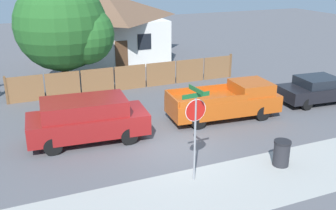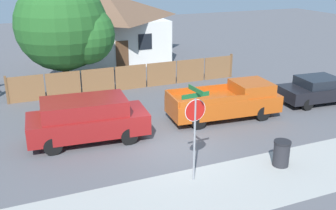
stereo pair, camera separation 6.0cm
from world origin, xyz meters
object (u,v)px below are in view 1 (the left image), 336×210
object	(u,v)px
oak_tree	(66,27)
trash_bin	(282,153)
stop_sign	(195,118)
red_suv	(87,118)
parked_sedan	(319,89)
house	(106,25)
orange_pickup	(227,101)

from	to	relation	value
oak_tree	trash_bin	distance (m)	13.89
stop_sign	red_suv	bearing A→B (deg)	116.34
parked_sedan	house	bearing A→B (deg)	122.10
oak_tree	red_suv	world-z (taller)	oak_tree
trash_bin	parked_sedan	bearing A→B (deg)	38.01
orange_pickup	stop_sign	xyz separation A→B (m)	(-4.04, -4.55, 1.43)
house	stop_sign	world-z (taller)	house
orange_pickup	trash_bin	size ratio (longest dim) A/B	5.54
oak_tree	red_suv	size ratio (longest dim) A/B	1.27
red_suv	stop_sign	size ratio (longest dim) A/B	1.52
house	stop_sign	distance (m)	19.25
stop_sign	trash_bin	distance (m)	3.83
house	stop_sign	size ratio (longest dim) A/B	2.48
red_suv	parked_sedan	bearing A→B (deg)	4.56
stop_sign	house	bearing A→B (deg)	80.10
red_suv	orange_pickup	size ratio (longest dim) A/B	0.93
oak_tree	red_suv	bearing A→B (deg)	-94.59
parked_sedan	trash_bin	world-z (taller)	parked_sedan
red_suv	trash_bin	world-z (taller)	red_suv
orange_pickup	parked_sedan	distance (m)	5.63
stop_sign	trash_bin	size ratio (longest dim) A/B	3.39
house	parked_sedan	world-z (taller)	house
parked_sedan	stop_sign	xyz separation A→B (m)	(-9.67, -4.57, 1.54)
house	trash_bin	bearing A→B (deg)	-86.17
oak_tree	trash_bin	xyz separation A→B (m)	(5.43, -12.40, -3.14)
oak_tree	trash_bin	bearing A→B (deg)	-66.36
house	trash_bin	size ratio (longest dim) A/B	8.39
house	parked_sedan	size ratio (longest dim) A/B	1.83
house	red_suv	world-z (taller)	house
red_suv	trash_bin	bearing A→B (deg)	-34.65
house	red_suv	xyz separation A→B (m)	(-4.72, -14.56, -1.59)
house	stop_sign	bearing A→B (deg)	-96.20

